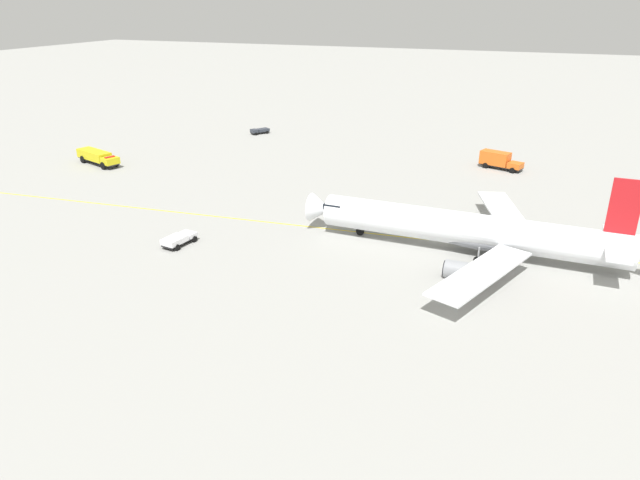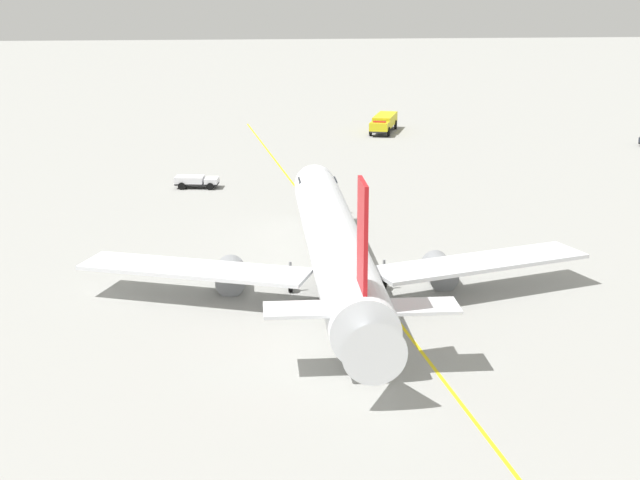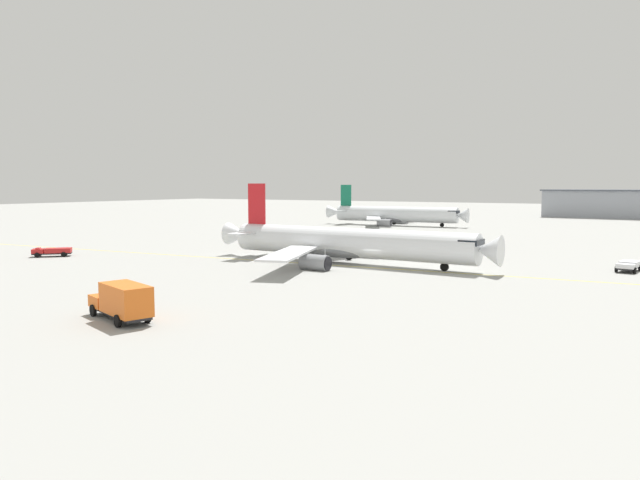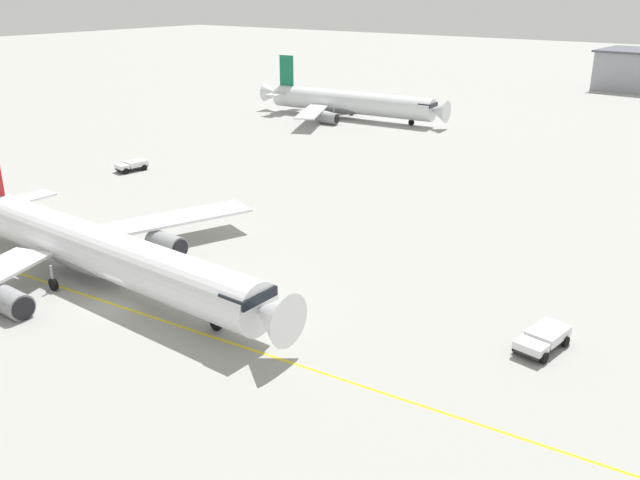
% 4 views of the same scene
% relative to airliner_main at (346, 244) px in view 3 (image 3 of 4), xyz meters
% --- Properties ---
extents(ground_plane, '(600.00, 600.00, 0.00)m').
position_rel_airliner_main_xyz_m(ground_plane, '(5.06, -2.05, -2.82)').
color(ground_plane, '#9E9E99').
extents(airliner_main, '(43.32, 37.61, 11.43)m').
position_rel_airliner_main_xyz_m(airliner_main, '(0.00, 0.00, 0.00)').
color(airliner_main, white).
rests_on(airliner_main, ground_plane).
extents(airliner_secondary, '(40.32, 33.31, 11.17)m').
position_rel_airliner_main_xyz_m(airliner_secondary, '(-25.14, 76.47, 0.13)').
color(airliner_secondary, silver).
rests_on(airliner_secondary, ground_plane).
extents(catering_truck_truck, '(8.12, 4.79, 3.10)m').
position_rel_airliner_main_xyz_m(catering_truck_truck, '(0.77, -40.66, -1.16)').
color(catering_truck_truck, '#232326').
rests_on(catering_truck_truck, ground_plane).
extents(ops_pickup_truck, '(5.38, 5.40, 1.41)m').
position_rel_airliner_main_xyz_m(ops_pickup_truck, '(-43.30, -15.83, -2.01)').
color(ops_pickup_truck, '#232326').
rests_on(ops_pickup_truck, ground_plane).
extents(pushback_tug_truck, '(2.85, 4.45, 1.30)m').
position_rel_airliner_main_xyz_m(pushback_tug_truck, '(-27.46, 26.00, -2.02)').
color(pushback_tug_truck, '#232326').
rests_on(pushback_tug_truck, ground_plane).
extents(pushback_tug_truck_extra, '(2.95, 4.97, 1.30)m').
position_rel_airliner_main_xyz_m(pushback_tug_truck_extra, '(35.15, 11.34, -2.02)').
color(pushback_tug_truck_extra, '#232326').
rests_on(pushback_tug_truck_extra, ground_plane).
extents(taxiway_centreline, '(152.81, 13.35, 0.01)m').
position_rel_airliner_main_xyz_m(taxiway_centreline, '(5.66, -2.09, -2.81)').
color(taxiway_centreline, yellow).
rests_on(taxiway_centreline, ground_plane).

